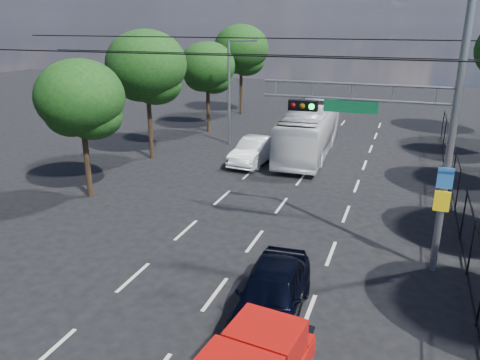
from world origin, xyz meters
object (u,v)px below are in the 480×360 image
at_px(white_van, 255,151).
at_px(signal_mast, 413,118).
at_px(navy_hatchback, 272,293).
at_px(white_bus, 310,131).

bearing_deg(white_van, signal_mast, -45.00).
bearing_deg(signal_mast, navy_hatchback, -126.04).
bearing_deg(white_van, navy_hatchback, -65.29).
distance_m(navy_hatchback, white_bus, 18.09).
distance_m(white_bus, white_van, 4.20).
bearing_deg(signal_mast, white_bus, 114.17).
height_order(white_bus, white_van, white_bus).
bearing_deg(white_bus, white_van, -132.41).
relative_size(navy_hatchback, white_bus, 0.43).
height_order(navy_hatchback, white_van, navy_hatchback).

